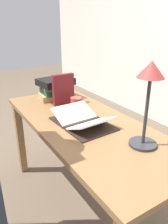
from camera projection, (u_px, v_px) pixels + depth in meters
The scene contains 7 objects.
ground_plane at pixel (84, 206), 1.78m from camera, with size 12.00×12.00×0.00m, color brown.
reading_desk at pixel (85, 135), 1.54m from camera, with size 1.54×0.64×0.76m.
open_book at pixel (82, 120), 1.46m from camera, with size 0.44×0.31×0.09m.
book_stack_tall at pixel (56, 88), 1.93m from camera, with size 0.26×0.31×0.18m.
book_standing_upright at pixel (63, 89), 1.78m from camera, with size 0.04×0.18×0.25m.
reading_lamp at pixel (149, 87), 1.09m from camera, with size 0.15×0.15×0.46m.
coffee_mug at pixel (76, 103), 1.72m from camera, with size 0.09×0.12×0.09m.
Camera 1 is at (1.15, -0.72, 1.39)m, focal length 35.00 mm.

